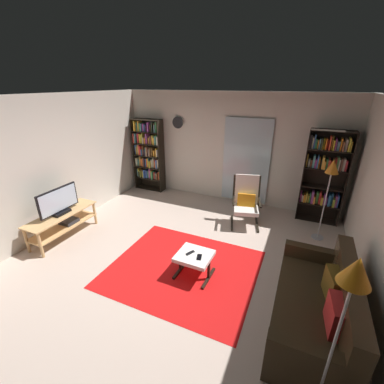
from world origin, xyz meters
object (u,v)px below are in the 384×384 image
(bookshelf_near_tv, at_px, (149,153))
(cell_phone, at_px, (199,257))
(television, at_px, (59,202))
(floor_lamp_by_shelf, at_px, (331,174))
(tv_stand, at_px, (64,221))
(ottoman, at_px, (194,258))
(lounge_armchair, at_px, (246,199))
(floor_lamp_by_sofa, at_px, (351,288))
(tv_remote, at_px, (190,253))
(leather_sofa, at_px, (317,308))
(wall_clock, at_px, (178,123))
(bookshelf_near_sofa, at_px, (325,173))

(bookshelf_near_tv, xyz_separation_m, cell_phone, (2.66, -2.83, -0.64))
(television, bearing_deg, floor_lamp_by_shelf, 23.62)
(tv_stand, xyz_separation_m, ottoman, (2.72, 0.00, -0.02))
(bookshelf_near_tv, relative_size, lounge_armchair, 1.87)
(ottoman, xyz_separation_m, floor_lamp_by_shelf, (1.76, 1.94, 0.98))
(lounge_armchair, relative_size, floor_lamp_by_sofa, 0.61)
(ottoman, distance_m, tv_remote, 0.10)
(floor_lamp_by_sofa, bearing_deg, bookshelf_near_tv, 137.47)
(leather_sofa, bearing_deg, tv_stand, 176.62)
(lounge_armchair, distance_m, wall_clock, 2.63)
(leather_sofa, relative_size, floor_lamp_by_shelf, 1.15)
(ottoman, distance_m, cell_phone, 0.13)
(television, distance_m, lounge_armchair, 3.63)
(tv_remote, bearing_deg, floor_lamp_by_shelf, 73.70)
(ottoman, xyz_separation_m, cell_phone, (0.10, -0.04, 0.07))
(bookshelf_near_tv, xyz_separation_m, floor_lamp_by_sofa, (4.31, -3.96, 0.37))
(lounge_armchair, relative_size, wall_clock, 3.53)
(floor_lamp_by_sofa, bearing_deg, leather_sofa, 92.34)
(tv_stand, xyz_separation_m, floor_lamp_by_sofa, (4.47, -1.16, 1.06))
(tv_remote, bearing_deg, tv_stand, -153.06)
(television, height_order, floor_lamp_by_shelf, floor_lamp_by_shelf)
(lounge_armchair, bearing_deg, floor_lamp_by_shelf, -0.71)
(ottoman, bearing_deg, wall_clock, 120.59)
(tv_remote, distance_m, floor_lamp_by_shelf, 2.81)
(television, xyz_separation_m, ottoman, (2.72, 0.02, -0.42))
(floor_lamp_by_shelf, bearing_deg, bookshelf_near_tv, 168.81)
(television, xyz_separation_m, cell_phone, (2.82, -0.02, -0.35))
(leather_sofa, height_order, tv_remote, leather_sofa)
(tv_stand, xyz_separation_m, bookshelf_near_sofa, (4.44, 2.72, 0.73))
(bookshelf_near_tv, bearing_deg, wall_clock, 9.63)
(television, relative_size, bookshelf_near_sofa, 0.42)
(tv_remote, bearing_deg, cell_phone, 14.63)
(tv_stand, distance_m, floor_lamp_by_shelf, 4.98)
(floor_lamp_by_shelf, bearing_deg, television, -156.38)
(bookshelf_near_tv, height_order, leather_sofa, bookshelf_near_tv)
(television, bearing_deg, wall_clock, 71.56)
(floor_lamp_by_sofa, xyz_separation_m, wall_clock, (-3.48, 4.10, 0.45))
(floor_lamp_by_sofa, bearing_deg, wall_clock, 130.37)
(bookshelf_near_tv, relative_size, floor_lamp_by_sofa, 1.15)
(television, bearing_deg, ottoman, 0.39)
(bookshelf_near_sofa, distance_m, floor_lamp_by_sofa, 3.89)
(lounge_armchair, bearing_deg, tv_stand, -147.23)
(floor_lamp_by_sofa, bearing_deg, floor_lamp_by_shelf, 89.78)
(ottoman, distance_m, floor_lamp_by_sofa, 2.36)
(lounge_armchair, relative_size, tv_remote, 7.10)
(television, relative_size, cell_phone, 5.87)
(ottoman, xyz_separation_m, wall_clock, (-1.74, 2.94, 1.53))
(leather_sofa, xyz_separation_m, tv_remote, (-1.78, 0.26, 0.08))
(bookshelf_near_sofa, bearing_deg, floor_lamp_by_sofa, -89.55)
(ottoman, distance_m, floor_lamp_by_shelf, 2.80)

